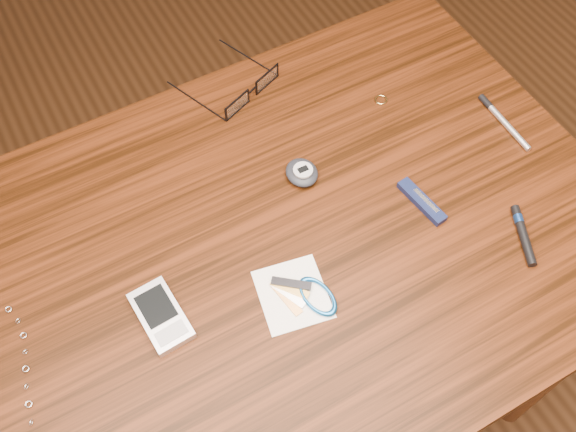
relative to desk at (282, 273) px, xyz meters
name	(u,v)px	position (x,y,z in m)	size (l,w,h in m)	color
ground	(284,393)	(0.00, 0.00, -0.65)	(3.80, 3.80, 0.00)	#472814
desk	(282,273)	(0.00, 0.00, 0.00)	(1.00, 0.70, 0.75)	#3A1809
eyeglasses	(249,90)	(0.09, 0.27, 0.12)	(0.17, 0.18, 0.03)	black
gold_ring	(381,100)	(0.27, 0.16, 0.10)	(0.02, 0.02, 0.00)	tan
pda_phone	(161,316)	(-0.20, -0.03, 0.11)	(0.06, 0.10, 0.02)	silver
pedometer	(302,172)	(0.08, 0.09, 0.11)	(0.05, 0.06, 0.02)	black
notepad_keys	(305,295)	(-0.01, -0.09, 0.11)	(0.11, 0.12, 0.01)	white
pocket_knife	(422,201)	(0.21, -0.04, 0.11)	(0.03, 0.09, 0.01)	#0F183C
silver_pen	(500,118)	(0.42, 0.03, 0.11)	(0.01, 0.13, 0.01)	silver
black_blue_pen	(523,233)	(0.31, -0.16, 0.11)	(0.05, 0.09, 0.01)	black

